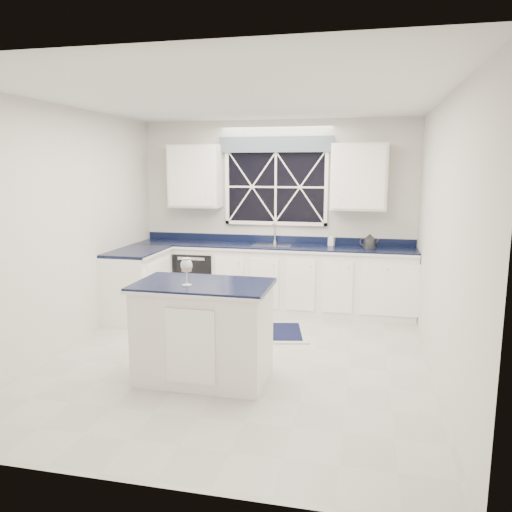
% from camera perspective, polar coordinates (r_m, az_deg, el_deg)
% --- Properties ---
extents(ground, '(4.50, 4.50, 0.00)m').
position_cam_1_polar(ground, '(5.49, -2.03, -11.60)').
color(ground, '#B4B4AF').
rests_on(ground, ground).
extents(back_wall, '(4.00, 0.10, 2.70)m').
position_cam_1_polar(back_wall, '(7.33, 2.31, 4.77)').
color(back_wall, silver).
rests_on(back_wall, ground).
extents(base_cabinets, '(3.99, 1.60, 0.90)m').
position_cam_1_polar(base_cabinets, '(7.09, -1.04, -2.78)').
color(base_cabinets, white).
rests_on(base_cabinets, ground).
extents(countertop, '(3.98, 0.64, 0.04)m').
position_cam_1_polar(countertop, '(7.09, 1.86, 1.09)').
color(countertop, black).
rests_on(countertop, base_cabinets).
extents(dishwasher, '(0.60, 0.58, 0.82)m').
position_cam_1_polar(dishwasher, '(7.46, -6.50, -2.50)').
color(dishwasher, black).
rests_on(dishwasher, ground).
extents(window, '(1.65, 0.09, 1.26)m').
position_cam_1_polar(window, '(7.26, 2.27, 8.51)').
color(window, black).
rests_on(window, ground).
extents(upper_cabinets, '(3.10, 0.34, 0.90)m').
position_cam_1_polar(upper_cabinets, '(7.13, 2.10, 9.05)').
color(upper_cabinets, white).
rests_on(upper_cabinets, ground).
extents(faucet, '(0.05, 0.20, 0.30)m').
position_cam_1_polar(faucet, '(7.26, 2.15, 2.72)').
color(faucet, silver).
rests_on(faucet, countertop).
extents(island, '(1.29, 0.78, 0.95)m').
position_cam_1_polar(island, '(4.86, -5.99, -8.54)').
color(island, white).
rests_on(island, ground).
extents(rug, '(1.50, 1.09, 0.02)m').
position_cam_1_polar(rug, '(6.27, -0.45, -8.67)').
color(rug, '#B1B1AC').
rests_on(rug, ground).
extents(kettle, '(0.26, 0.21, 0.19)m').
position_cam_1_polar(kettle, '(7.01, 12.84, 1.63)').
color(kettle, '#313134').
rests_on(kettle, countertop).
extents(wine_glass, '(0.11, 0.11, 0.26)m').
position_cam_1_polar(wine_glass, '(4.61, -7.95, -1.21)').
color(wine_glass, silver).
rests_on(wine_glass, island).
extents(soap_bottle, '(0.10, 0.10, 0.18)m').
position_cam_1_polar(soap_bottle, '(7.11, 8.61, 1.88)').
color(soap_bottle, silver).
rests_on(soap_bottle, countertop).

